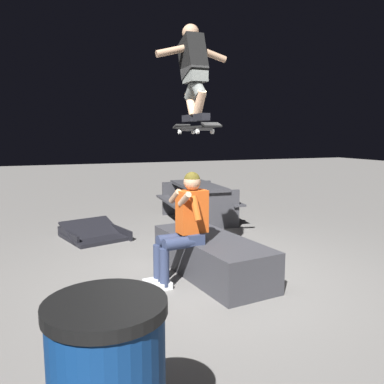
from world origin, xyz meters
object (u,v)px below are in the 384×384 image
(ledge_box_main, at_px, (211,256))
(person_sitting_on_ledge, at_px, (184,222))
(skateboard, at_px, (195,128))
(picnic_table_back, at_px, (198,197))
(kicker_ramp, at_px, (94,235))
(skater_airborne, at_px, (193,68))

(ledge_box_main, bearing_deg, person_sitting_on_ledge, 106.76)
(person_sitting_on_ledge, relative_size, skateboard, 1.28)
(ledge_box_main, xyz_separation_m, person_sitting_on_ledge, (-0.12, 0.41, 0.49))
(picnic_table_back, bearing_deg, kicker_ramp, 105.83)
(skater_airborne, xyz_separation_m, kicker_ramp, (2.21, 0.92, -2.45))
(person_sitting_on_ledge, height_order, picnic_table_back, person_sitting_on_ledge)
(person_sitting_on_ledge, bearing_deg, ledge_box_main, -73.24)
(ledge_box_main, relative_size, picnic_table_back, 1.05)
(person_sitting_on_ledge, distance_m, skater_airborne, 1.80)
(skateboard, distance_m, picnic_table_back, 3.40)
(skateboard, distance_m, skater_airborne, 0.69)
(ledge_box_main, xyz_separation_m, skater_airborne, (0.09, 0.20, 2.27))
(skateboard, height_order, picnic_table_back, skateboard)
(skater_airborne, xyz_separation_m, picnic_table_back, (2.82, -1.23, -2.00))
(picnic_table_back, bearing_deg, ledge_box_main, 160.58)
(person_sitting_on_ledge, bearing_deg, picnic_table_back, -25.27)
(ledge_box_main, bearing_deg, picnic_table_back, -19.42)
(skater_airborne, relative_size, kicker_ramp, 0.94)
(skateboard, relative_size, picnic_table_back, 0.57)
(ledge_box_main, distance_m, person_sitting_on_ledge, 0.65)
(skateboard, xyz_separation_m, picnic_table_back, (2.88, -1.23, -1.32))
(ledge_box_main, relative_size, person_sitting_on_ledge, 1.43)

